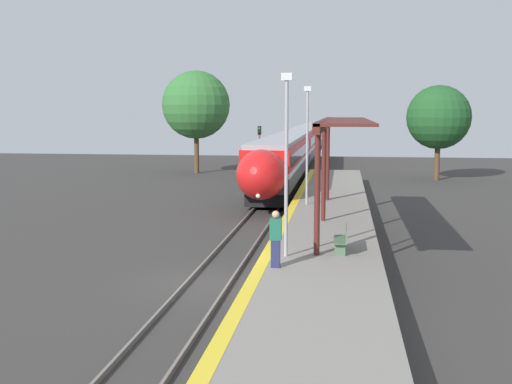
{
  "coord_description": "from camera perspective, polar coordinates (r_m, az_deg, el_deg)",
  "views": [
    {
      "loc": [
        4.4,
        -20.49,
        5.8
      ],
      "look_at": [
        0.59,
        7.31,
        2.19
      ],
      "focal_mm": 45.0,
      "sensor_mm": 36.0,
      "label": 1
    }
  ],
  "objects": [
    {
      "name": "ground_plane",
      "position": [
        21.74,
        -4.19,
        -8.16
      ],
      "size": [
        120.0,
        120.0,
        0.0
      ],
      "primitive_type": "plane",
      "color": "#383533"
    },
    {
      "name": "railway_signal",
      "position": [
        51.79,
        0.31,
        3.94
      ],
      "size": [
        0.28,
        0.28,
        4.49
      ],
      "color": "#59595E",
      "rests_on": "ground_plane"
    },
    {
      "name": "rail_left",
      "position": [
        21.88,
        -6.06,
        -7.88
      ],
      "size": [
        0.08,
        90.0,
        0.15
      ],
      "primitive_type": "cube",
      "color": "slate",
      "rests_on": "ground_plane"
    },
    {
      "name": "platform_bench",
      "position": [
        22.29,
        7.71,
        -4.12
      ],
      "size": [
        0.44,
        1.64,
        0.89
      ],
      "color": "#4C6B4C",
      "rests_on": "platform_right"
    },
    {
      "name": "person_waiting",
      "position": [
        19.9,
        1.75,
        -4.1
      ],
      "size": [
        0.36,
        0.23,
        1.78
      ],
      "color": "navy",
      "rests_on": "platform_right"
    },
    {
      "name": "lamppost_near",
      "position": [
        21.1,
        2.72,
        3.38
      ],
      "size": [
        0.36,
        0.2,
        6.05
      ],
      "color": "#9E9EA3",
      "rests_on": "platform_right"
    },
    {
      "name": "station_canopy",
      "position": [
        28.11,
        7.26,
        5.79
      ],
      "size": [
        2.02,
        16.62,
        4.46
      ],
      "color": "#511E19",
      "rests_on": "platform_right"
    },
    {
      "name": "platform_right",
      "position": [
        21.18,
        5.7,
        -7.3
      ],
      "size": [
        4.04,
        64.0,
        0.94
      ],
      "color": "gray",
      "rests_on": "ground_plane"
    },
    {
      "name": "rail_right",
      "position": [
        21.59,
        -2.31,
        -8.06
      ],
      "size": [
        0.08,
        90.0,
        0.15
      ],
      "primitive_type": "cube",
      "color": "slate",
      "rests_on": "ground_plane"
    },
    {
      "name": "train",
      "position": [
        66.32,
        4.01,
        4.21
      ],
      "size": [
        2.85,
        67.16,
        3.85
      ],
      "color": "black",
      "rests_on": "ground_plane"
    },
    {
      "name": "background_tree_left",
      "position": [
        59.15,
        -5.35,
        7.72
      ],
      "size": [
        6.19,
        6.19,
        9.34
      ],
      "color": "brown",
      "rests_on": "ground_plane"
    },
    {
      "name": "lamppost_mid",
      "position": [
        32.99,
        4.57,
        4.79
      ],
      "size": [
        0.36,
        0.2,
        6.05
      ],
      "color": "#9E9EA3",
      "rests_on": "platform_right"
    },
    {
      "name": "background_tree_right",
      "position": [
        54.97,
        15.93,
        6.4
      ],
      "size": [
        5.24,
        5.24,
        7.81
      ],
      "color": "brown",
      "rests_on": "ground_plane"
    }
  ]
}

